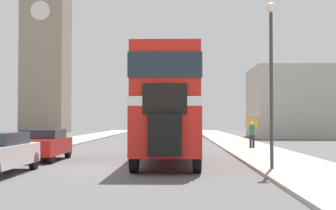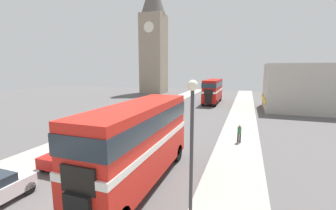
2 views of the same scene
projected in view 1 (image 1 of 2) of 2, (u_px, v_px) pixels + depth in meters
ground_plane at (116, 169)px, 17.16m from camera, size 120.00×120.00×0.00m
sidewalk_right at (301, 168)px, 17.01m from camera, size 3.50×120.00×0.12m
double_decker_bus at (168, 100)px, 19.91m from camera, size 2.46×9.67×4.49m
bus_distant at (169, 113)px, 51.19m from camera, size 2.46×9.68×4.39m
car_parked_mid at (43, 144)px, 20.90m from camera, size 1.76×3.90×1.38m
pedestrian_walking at (252, 133)px, 28.61m from camera, size 0.32×0.32×1.57m
street_lamp at (271, 59)px, 16.46m from camera, size 0.36×0.36×5.86m
church_tower at (46, 24)px, 65.15m from camera, size 6.11×6.11×29.59m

